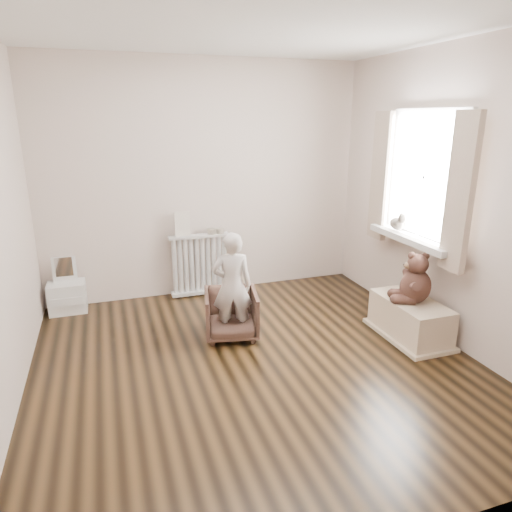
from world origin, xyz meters
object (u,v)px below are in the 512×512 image
object	(u,v)px
armchair	(231,314)
teddy_bear	(417,270)
radiator	(200,262)
toy_bench	(410,317)
child	(232,286)
toy_vanity	(66,287)
plush_cat	(398,221)

from	to	relation	value
armchair	teddy_bear	world-z (taller)	teddy_bear
armchair	radiator	bearing A→B (deg)	104.10
toy_bench	child	bearing A→B (deg)	162.72
teddy_bear	toy_vanity	bearing A→B (deg)	176.12
child	plush_cat	distance (m)	1.79
plush_cat	radiator	bearing A→B (deg)	161.16
toy_bench	plush_cat	size ratio (longest dim) A/B	3.48
toy_bench	armchair	bearing A→B (deg)	161.08
toy_vanity	child	size ratio (longest dim) A/B	0.59
plush_cat	toy_vanity	bearing A→B (deg)	174.92
radiator	toy_vanity	bearing A→B (deg)	-178.80
child	toy_bench	distance (m)	1.69
toy_vanity	plush_cat	distance (m)	3.48
radiator	armchair	size ratio (longest dim) A/B	1.46
toy_bench	teddy_bear	world-z (taller)	teddy_bear
radiator	plush_cat	xyz separation A→B (m)	(1.77, -1.16, 0.61)
toy_bench	teddy_bear	size ratio (longest dim) A/B	1.67
teddy_bear	plush_cat	world-z (taller)	plush_cat
radiator	armchair	world-z (taller)	radiator
child	toy_bench	world-z (taller)	child
child	plush_cat	bearing A→B (deg)	-168.05
toy_vanity	toy_bench	bearing A→B (deg)	-28.09
radiator	armchair	distance (m)	1.14
toy_bench	plush_cat	world-z (taller)	plush_cat
radiator	teddy_bear	xyz separation A→B (m)	(1.64, -1.69, 0.28)
plush_cat	teddy_bear	bearing A→B (deg)	-90.00
radiator	child	distance (m)	1.19
toy_bench	teddy_bear	xyz separation A→B (m)	(0.00, -0.02, 0.47)
toy_bench	toy_vanity	bearing A→B (deg)	151.91
child	radiator	bearing A→B (deg)	-76.02
armchair	toy_bench	distance (m)	1.67
toy_vanity	radiator	bearing A→B (deg)	1.20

